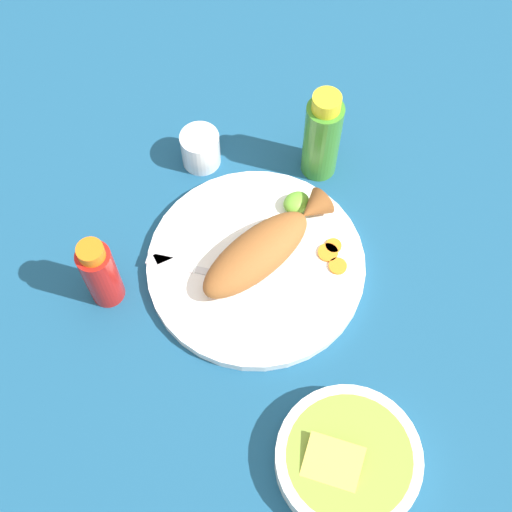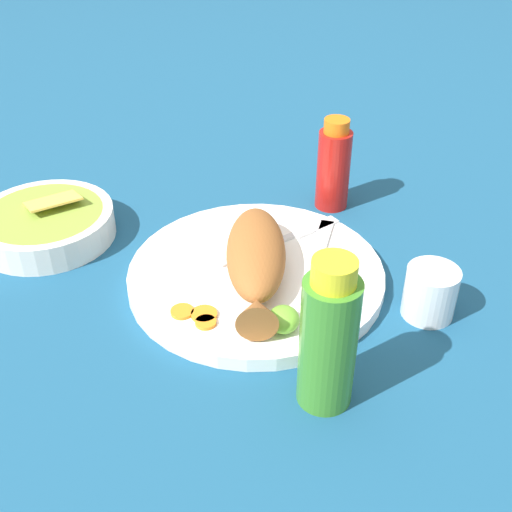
{
  "view_description": "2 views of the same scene",
  "coord_description": "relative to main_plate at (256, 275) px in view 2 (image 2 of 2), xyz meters",
  "views": [
    {
      "loc": [
        0.29,
        0.37,
        0.94
      ],
      "look_at": [
        0.0,
        0.0,
        0.04
      ],
      "focal_mm": 50.0,
      "sensor_mm": 36.0,
      "label": 1
    },
    {
      "loc": [
        -0.64,
        -0.04,
        0.49
      ],
      "look_at": [
        0.0,
        0.0,
        0.04
      ],
      "focal_mm": 45.0,
      "sensor_mm": 36.0,
      "label": 2
    }
  ],
  "objects": [
    {
      "name": "main_plate",
      "position": [
        0.0,
        0.0,
        0.0
      ],
      "size": [
        0.32,
        0.32,
        0.02
      ],
      "primitive_type": "cylinder",
      "color": "white",
      "rests_on": "ground_plane"
    },
    {
      "name": "carrot_slice_near",
      "position": [
        -0.09,
        0.08,
        0.01
      ],
      "size": [
        0.03,
        0.03,
        0.0
      ],
      "primitive_type": "cylinder",
      "color": "orange",
      "rests_on": "main_plate"
    },
    {
      "name": "guacamole_bowl",
      "position": [
        0.08,
        0.29,
        0.01
      ],
      "size": [
        0.19,
        0.19,
        0.05
      ],
      "color": "white",
      "rests_on": "ground_plane"
    },
    {
      "name": "carrot_slice_mid",
      "position": [
        -0.11,
        0.05,
        0.01
      ],
      "size": [
        0.02,
        0.02,
        0.0
      ],
      "primitive_type": "cylinder",
      "color": "orange",
      "rests_on": "main_plate"
    },
    {
      "name": "salt_cup",
      "position": [
        -0.05,
        -0.2,
        0.02
      ],
      "size": [
        0.06,
        0.06,
        0.06
      ],
      "color": "silver",
      "rests_on": "ground_plane"
    },
    {
      "name": "fried_fish",
      "position": [
        -0.01,
        -0.0,
        0.03
      ],
      "size": [
        0.23,
        0.09,
        0.05
      ],
      "rotation": [
        0.0,
        0.0,
        0.07
      ],
      "color": "#935628",
      "rests_on": "main_plate"
    },
    {
      "name": "lime_wedge_main",
      "position": [
        -0.11,
        -0.04,
        0.02
      ],
      "size": [
        0.04,
        0.04,
        0.02
      ],
      "primitive_type": "ellipsoid",
      "color": "#6BB233",
      "rests_on": "main_plate"
    },
    {
      "name": "fork_near",
      "position": [
        0.07,
        -0.04,
        0.01
      ],
      "size": [
        0.13,
        0.15,
        0.0
      ],
      "rotation": [
        0.0,
        0.0,
        5.4
      ],
      "color": "silver",
      "rests_on": "main_plate"
    },
    {
      "name": "carrot_slice_far",
      "position": [
        -0.09,
        0.05,
        0.01
      ],
      "size": [
        0.03,
        0.03,
        0.0
      ],
      "primitive_type": "cylinder",
      "color": "orange",
      "rests_on": "main_plate"
    },
    {
      "name": "fork_far",
      "position": [
        0.04,
        -0.08,
        0.01
      ],
      "size": [
        0.18,
        0.05,
        0.0
      ],
      "rotation": [
        0.0,
        0.0,
        6.09
      ],
      "color": "silver",
      "rests_on": "main_plate"
    },
    {
      "name": "hot_sauce_bottle_green",
      "position": [
        -0.19,
        -0.08,
        0.07
      ],
      "size": [
        0.06,
        0.06,
        0.17
      ],
      "color": "#3D8428",
      "rests_on": "ground_plane"
    },
    {
      "name": "hot_sauce_bottle_red",
      "position": [
        0.19,
        -0.1,
        0.06
      ],
      "size": [
        0.05,
        0.05,
        0.14
      ],
      "color": "#B21914",
      "rests_on": "ground_plane"
    },
    {
      "name": "ground_plane",
      "position": [
        0.0,
        0.0,
        -0.01
      ],
      "size": [
        4.0,
        4.0,
        0.0
      ],
      "primitive_type": "plane",
      "color": "navy"
    }
  ]
}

